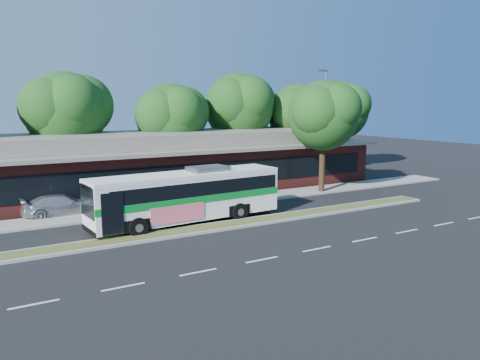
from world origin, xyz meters
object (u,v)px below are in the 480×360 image
at_px(lamp_post, 324,127).
at_px(sidewalk_tree, 326,114).
at_px(transit_bus, 188,193).
at_px(sedan, 61,205).

relative_size(lamp_post, sidewalk_tree, 1.09).
bearing_deg(transit_bus, lamp_post, 11.55).
bearing_deg(transit_bus, sidewalk_tree, 10.86).
distance_m(transit_bus, sedan, 8.04).
height_order(lamp_post, sedan, lamp_post).
distance_m(transit_bus, sidewalk_tree, 13.83).
height_order(sedan, sidewalk_tree, sidewalk_tree).
bearing_deg(sidewalk_tree, transit_bus, -164.88).
bearing_deg(lamp_post, sidewalk_tree, -79.34).
distance_m(sedan, sidewalk_tree, 19.41).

